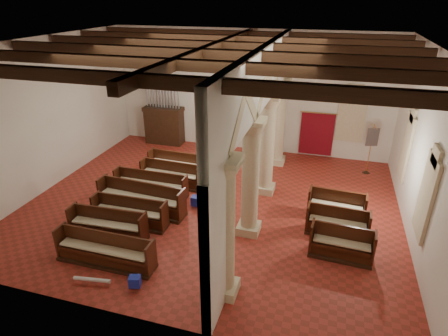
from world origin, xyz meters
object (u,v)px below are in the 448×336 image
at_px(aisle_pew_0, 341,247).
at_px(lectern, 215,139).
at_px(processional_banner, 369,157).
at_px(pipe_organ, 164,119).
at_px(nave_pew_0, 106,254).

bearing_deg(aisle_pew_0, lectern, 133.89).
distance_m(lectern, processional_banner, 7.62).
distance_m(pipe_organ, nave_pew_0, 10.21).
xyz_separation_m(pipe_organ, lectern, (2.87, -0.01, -0.87)).
distance_m(processional_banner, nave_pew_0, 11.92).
height_order(nave_pew_0, aisle_pew_0, aisle_pew_0).
height_order(lectern, aisle_pew_0, lectern).
relative_size(pipe_organ, nave_pew_0, 1.41).
distance_m(pipe_organ, aisle_pew_0, 12.03).
bearing_deg(aisle_pew_0, nave_pew_0, -158.06).
relative_size(lectern, aisle_pew_0, 0.63).
xyz_separation_m(lectern, aisle_pew_0, (6.47, -7.50, -0.15)).
height_order(lectern, nave_pew_0, lectern).
height_order(pipe_organ, lectern, pipe_organ).
xyz_separation_m(processional_banner, nave_pew_0, (-7.90, -8.92, -0.45)).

